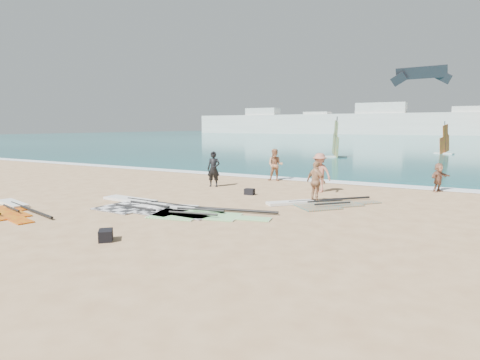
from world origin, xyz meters
The scene contains 18 objects.
ground centered at (0.00, 0.00, 0.00)m, with size 300.00×300.00×0.00m, color tan.
sea centered at (0.00, 132.00, 0.00)m, with size 300.00×240.00×0.06m, color #0B4A53.
surf_line centered at (0.00, 12.30, 0.00)m, with size 300.00×1.20×0.04m, color white.
far_town centered at (-15.72, 150.00, 4.49)m, with size 160.00×8.00×12.00m.
rig_grey centered at (-3.19, 1.20, 0.05)m, with size 6.50×2.69×0.21m.
rig_green centered at (-0.70, 1.20, 0.05)m, with size 5.93×2.94×0.20m.
rig_orange centered at (3.12, 5.09, 0.05)m, with size 4.37×4.06×0.20m.
rig_red centered at (-7.34, -2.02, 0.05)m, with size 5.18×2.65×0.20m.
gear_bag_near centered at (-0.56, 5.95, 0.15)m, with size 0.47×0.34×0.30m, color black.
gear_bag_far centered at (-0.54, -3.21, 0.17)m, with size 0.55×0.39×0.33m, color black.
person_wetsuit centered at (-3.56, 7.33, 0.99)m, with size 0.72×0.47×1.98m, color black.
beachgoer_left centered at (-1.53, 11.17, 0.99)m, with size 0.96×0.75×1.98m, color tan.
beachgoer_mid centered at (2.19, 8.41, 1.00)m, with size 1.30×0.75×2.01m, color #B46C56.
beachgoer_back centered at (2.94, 5.63, 0.92)m, with size 1.08×0.45×1.85m, color tan.
beachgoer_right centered at (7.51, 11.50, 0.75)m, with size 1.39×0.44×1.50m, color #9A654B.
windsurfer_left centered at (-3.43, 31.05, 1.28)m, with size 2.44×2.61×4.38m.
windsurfer_centre centered at (6.50, 42.58, 1.19)m, with size 2.25×2.49×3.97m.
kitesurf_kite centered at (2.98, 47.47, 10.10)m, with size 7.54×1.64×2.45m.
Camera 1 is at (8.55, -11.34, 3.38)m, focal length 30.00 mm.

